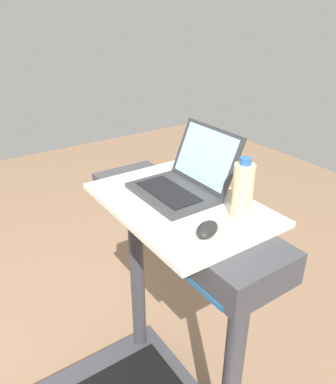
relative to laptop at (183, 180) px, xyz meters
The scene contains 4 objects.
desk_board 0.10m from the laptop, 46.43° to the right, with size 0.67×0.46×0.02m, color beige.
laptop is the anchor object (origin of this frame).
computer_mouse 0.30m from the laptop, 21.94° to the right, with size 0.06×0.10×0.03m, color black.
water_bottle 0.27m from the laptop, ahead, with size 0.07×0.07×0.21m.
Camera 1 is at (0.96, -0.00, 1.79)m, focal length 34.84 mm.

